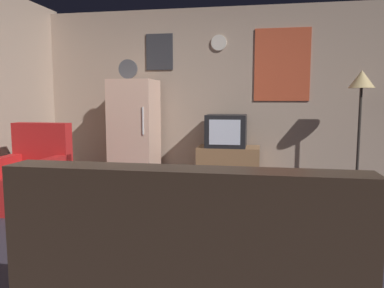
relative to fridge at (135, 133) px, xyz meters
name	(u,v)px	position (x,y,z in m)	size (l,w,h in m)	color
ground_plane	(176,241)	(1.03, -1.97, -0.75)	(12.00, 12.00, 0.00)	#2D2833
wall_with_art	(213,97)	(1.04, 0.48, 0.52)	(5.20, 0.12, 2.53)	tan
fridge	(135,133)	(0.00, 0.00, 0.00)	(0.60, 0.62, 1.77)	beige
tv_stand	(229,168)	(1.32, 0.10, -0.46)	(0.84, 0.53, 0.58)	#8E6642
crt_tv	(226,131)	(1.28, 0.10, 0.05)	(0.54, 0.51, 0.44)	black
standing_lamp	(361,89)	(2.97, -0.03, 0.60)	(0.32, 0.32, 1.59)	#332D28
coffee_table	(142,210)	(0.69, -1.85, -0.53)	(0.72, 0.72, 0.45)	#8E6642
wine_glass	(136,177)	(0.64, -1.84, -0.23)	(0.05, 0.05, 0.15)	silver
mug_ceramic_white	(131,177)	(0.55, -1.72, -0.26)	(0.08, 0.08, 0.09)	silver
mug_ceramic_tan	(131,180)	(0.58, -1.82, -0.26)	(0.08, 0.08, 0.09)	tan
remote_control	(144,184)	(0.71, -1.81, -0.29)	(0.15, 0.04, 0.02)	black
armchair	(34,179)	(-0.76, -1.28, -0.42)	(0.68, 0.68, 0.96)	red
couch	(191,272)	(1.40, -3.19, -0.44)	(1.70, 0.80, 0.92)	#38281E
book_stack	(278,188)	(1.99, 0.00, -0.70)	(0.21, 0.14, 0.11)	#48A7B3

